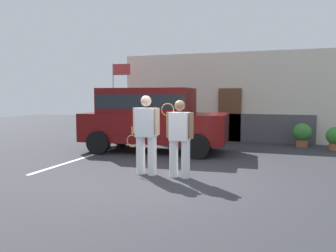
{
  "coord_description": "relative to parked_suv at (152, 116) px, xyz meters",
  "views": [
    {
      "loc": [
        2.35,
        -6.79,
        1.82
      ],
      "look_at": [
        -0.4,
        1.2,
        1.05
      ],
      "focal_mm": 36.0,
      "sensor_mm": 36.0,
      "label": 1
    }
  ],
  "objects": [
    {
      "name": "house_frontage",
      "position": [
        1.69,
        3.48,
        0.51
      ],
      "size": [
        8.35,
        0.4,
        3.52
      ],
      "color": "beige",
      "rests_on": "ground_plane"
    },
    {
      "name": "potted_plant_by_porch",
      "position": [
        4.68,
        2.59,
        -0.68
      ],
      "size": [
        0.64,
        0.64,
        0.84
      ],
      "color": "#9E5638",
      "rests_on": "ground_plane"
    },
    {
      "name": "tennis_player_woman",
      "position": [
        1.88,
        -3.08,
        -0.25
      ],
      "size": [
        0.77,
        0.3,
        1.72
      ],
      "rotation": [
        0.0,
        0.0,
        3.06
      ],
      "color": "white",
      "rests_on": "ground_plane"
    },
    {
      "name": "ground_plane",
      "position": [
        1.69,
        -3.34,
        -1.15
      ],
      "size": [
        40.0,
        40.0,
        0.0
      ],
      "primitive_type": "plane",
      "color": "#2D2D33"
    },
    {
      "name": "parking_stripe_0",
      "position": [
        -1.46,
        -1.84,
        -1.14
      ],
      "size": [
        0.12,
        4.4,
        0.01
      ],
      "primitive_type": "cube",
      "color": "silver",
      "rests_on": "ground_plane"
    },
    {
      "name": "tennis_player_man",
      "position": [
        1.07,
        -3.05,
        -0.21
      ],
      "size": [
        0.92,
        0.32,
        1.82
      ],
      "rotation": [
        0.0,
        0.0,
        3.05
      ],
      "color": "white",
      "rests_on": "ground_plane"
    },
    {
      "name": "flag_pole",
      "position": [
        -2.53,
        2.47,
        1.03
      ],
      "size": [
        0.8,
        0.08,
        3.16
      ],
      "color": "silver",
      "rests_on": "ground_plane"
    },
    {
      "name": "potted_plant_secondary",
      "position": [
        5.69,
        2.1,
        -0.71
      ],
      "size": [
        0.6,
        0.6,
        0.79
      ],
      "color": "#9E5638",
      "rests_on": "ground_plane"
    },
    {
      "name": "parked_suv",
      "position": [
        0.0,
        0.0,
        0.0
      ],
      "size": [
        4.73,
        2.45,
        2.05
      ],
      "rotation": [
        0.0,
        0.0,
        0.08
      ],
      "color": "#590C0C",
      "rests_on": "ground_plane"
    }
  ]
}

